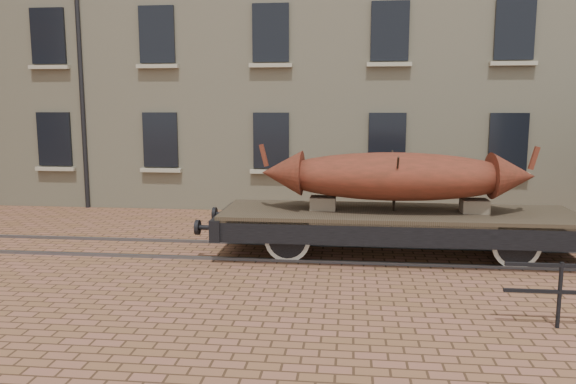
# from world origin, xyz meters

# --- Properties ---
(ground) EXTENTS (90.00, 90.00, 0.00)m
(ground) POSITION_xyz_m (0.00, 0.00, 0.00)
(ground) COLOR brown
(warehouse_cream) EXTENTS (40.00, 10.19, 14.00)m
(warehouse_cream) POSITION_xyz_m (3.00, 9.99, 7.00)
(warehouse_cream) COLOR #C4BA94
(warehouse_cream) RESTS_ON ground
(rail_track) EXTENTS (30.00, 1.52, 0.06)m
(rail_track) POSITION_xyz_m (0.00, 0.00, 0.03)
(rail_track) COLOR #59595E
(rail_track) RESTS_ON ground
(flatcar_wagon) EXTENTS (8.52, 2.31, 1.29)m
(flatcar_wagon) POSITION_xyz_m (0.95, 0.00, 0.80)
(flatcar_wagon) COLOR #403528
(flatcar_wagon) RESTS_ON ground
(iron_boat) EXTENTS (5.87, 1.71, 1.43)m
(iron_boat) POSITION_xyz_m (0.87, 0.00, 1.76)
(iron_boat) COLOR maroon
(iron_boat) RESTS_ON flatcar_wagon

